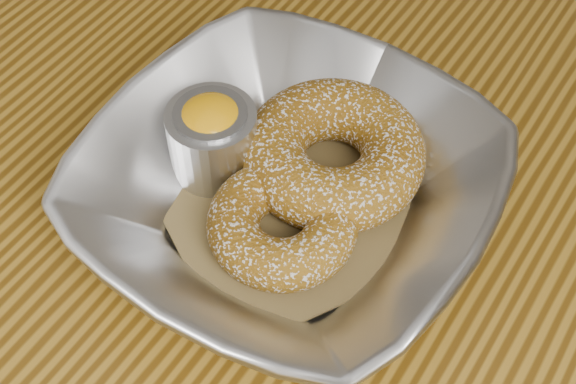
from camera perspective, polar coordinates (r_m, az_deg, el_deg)
The scene contains 6 objects.
table at distance 0.56m, azimuth 2.24°, elevation -13.43°, with size 1.20×0.80×0.75m.
serving_bowl at distance 0.49m, azimuth 0.00°, elevation -0.02°, with size 0.24×0.24×0.06m, color #B8BABF.
parchment at distance 0.50m, azimuth 0.00°, elevation -1.45°, with size 0.14×0.14×0.00m, color brown.
donut_back at distance 0.50m, azimuth 3.25°, elevation 2.77°, with size 0.12×0.12×0.04m, color brown.
donut_front at distance 0.48m, azimuth -0.40°, elevation -2.26°, with size 0.09×0.09×0.03m, color brown.
ramekin at distance 0.51m, azimuth -5.38°, elevation 3.93°, with size 0.06×0.06×0.06m.
Camera 1 is at (0.11, -0.20, 1.17)m, focal length 50.00 mm.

